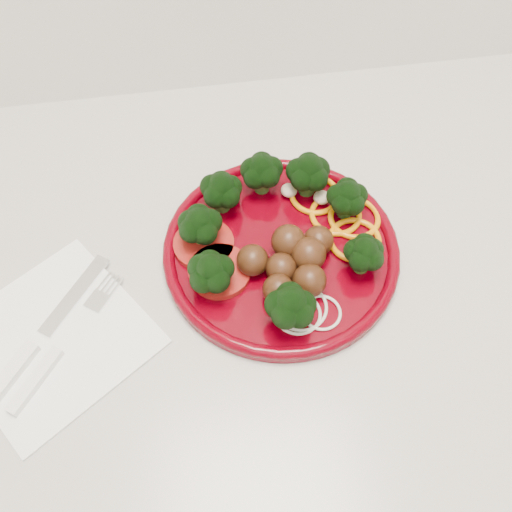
{
  "coord_description": "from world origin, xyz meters",
  "views": [
    {
      "loc": [
        -0.08,
        1.36,
        1.44
      ],
      "look_at": [
        -0.02,
        1.69,
        0.92
      ],
      "focal_mm": 40.0,
      "sensor_mm": 36.0,
      "label": 1
    }
  ],
  "objects": [
    {
      "name": "plate",
      "position": [
        0.01,
        1.71,
        0.92
      ],
      "size": [
        0.27,
        0.27,
        0.06
      ],
      "rotation": [
        0.0,
        0.0,
        0.09
      ],
      "color": "#51000A",
      "rests_on": "counter"
    },
    {
      "name": "knife",
      "position": [
        -0.27,
        1.63,
        0.91
      ],
      "size": [
        0.13,
        0.17,
        0.01
      ],
      "rotation": [
        0.0,
        0.0,
        0.94
      ],
      "color": "silver",
      "rests_on": "napkin"
    },
    {
      "name": "fork",
      "position": [
        -0.25,
        1.61,
        0.91
      ],
      "size": [
        0.12,
        0.15,
        0.01
      ],
      "rotation": [
        0.0,
        0.0,
        0.94
      ],
      "color": "white",
      "rests_on": "napkin"
    },
    {
      "name": "napkin",
      "position": [
        -0.24,
        1.64,
        0.9
      ],
      "size": [
        0.24,
        0.24,
        0.0
      ],
      "primitive_type": "cube",
      "rotation": [
        0.0,
        0.0,
        0.6
      ],
      "color": "white",
      "rests_on": "counter"
    },
    {
      "name": "counter",
      "position": [
        0.0,
        1.7,
        0.45
      ],
      "size": [
        2.4,
        0.6,
        0.9
      ],
      "color": "silver",
      "rests_on": "ground"
    }
  ]
}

